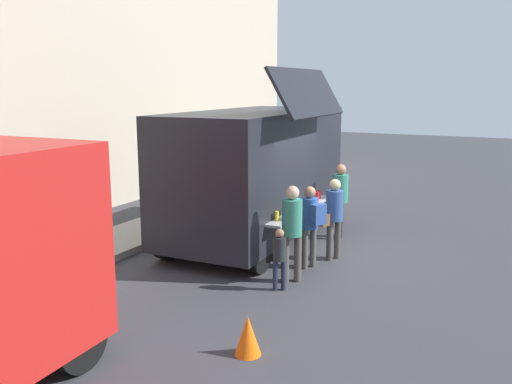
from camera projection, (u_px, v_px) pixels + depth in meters
name	position (u px, v px, depth m)	size (l,w,h in m)	color
ground_plane	(328.00, 254.00, 11.67)	(60.00, 60.00, 0.00)	#38383D
curb_strip	(42.00, 270.00, 10.45)	(28.00, 1.60, 0.15)	#9E998E
food_truck_main	(257.00, 171.00, 12.54)	(5.69, 3.02, 3.90)	black
traffic_cone_orange	(248.00, 335.00, 7.28)	(0.36, 0.36, 0.55)	orange
trash_bin	(240.00, 188.00, 16.88)	(0.60, 0.60, 0.88)	#2B5C38
customer_front_ordering	(334.00, 212.00, 11.15)	(0.54, 0.41, 1.69)	#4A433E
customer_mid_with_backpack	(311.00, 219.00, 10.60)	(0.45, 0.53, 1.64)	#4A4842
customer_rear_waiting	(292.00, 225.00, 9.83)	(0.37, 0.37, 1.80)	#4E4644
customer_extra_browsing	(340.00, 194.00, 12.73)	(0.36, 0.36, 1.77)	black
child_near_queue	(280.00, 254.00, 9.51)	(0.23, 0.23, 1.12)	#1F2439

